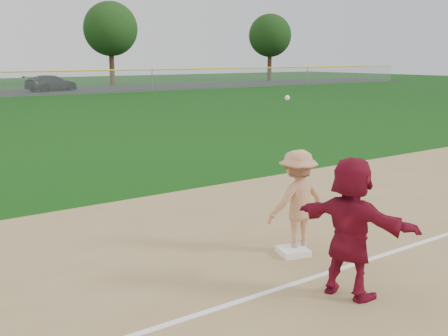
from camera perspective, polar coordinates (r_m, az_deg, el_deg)
ground at (r=9.12m, az=5.66°, el=-9.54°), size 160.00×160.00×0.00m
foul_line at (r=8.58m, az=9.29°, el=-10.85°), size 60.00×0.10×0.01m
first_base at (r=9.43m, az=7.04°, el=-8.40°), size 0.58×0.58×0.10m
base_runner at (r=7.75m, az=12.76°, el=-5.88°), size 0.95×1.87×1.93m
car_right at (r=55.30m, az=-17.13°, el=8.25°), size 5.43×3.39×1.47m
first_base_play at (r=9.37m, az=7.47°, el=-3.36°), size 1.17×0.74×2.61m
tree_3 at (r=65.36m, az=-11.46°, el=13.68°), size 6.00×6.00×9.19m
tree_4 at (r=76.08m, az=4.69°, el=13.26°), size 5.60×5.60×8.67m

